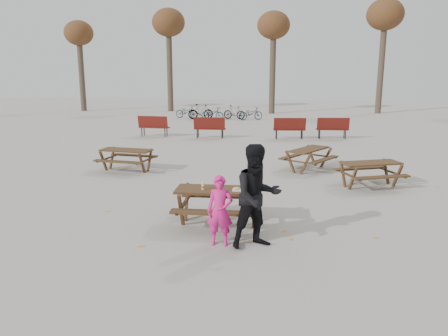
# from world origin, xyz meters

# --- Properties ---
(ground) EXTENTS (80.00, 80.00, 0.00)m
(ground) POSITION_xyz_m (0.00, 0.00, 0.00)
(ground) COLOR gray
(ground) RESTS_ON ground
(main_picnic_table) EXTENTS (1.80, 1.45, 0.78)m
(main_picnic_table) POSITION_xyz_m (0.00, 0.00, 0.59)
(main_picnic_table) COLOR #361E13
(main_picnic_table) RESTS_ON ground
(food_tray) EXTENTS (0.18, 0.11, 0.03)m
(food_tray) POSITION_xyz_m (0.39, -0.13, 0.79)
(food_tray) COLOR silver
(food_tray) RESTS_ON main_picnic_table
(bread_roll) EXTENTS (0.14, 0.06, 0.05)m
(bread_roll) POSITION_xyz_m (0.39, -0.13, 0.83)
(bread_roll) COLOR tan
(bread_roll) RESTS_ON food_tray
(soda_bottle) EXTENTS (0.07, 0.07, 0.17)m
(soda_bottle) POSITION_xyz_m (-0.32, -0.09, 0.85)
(soda_bottle) COLOR silver
(soda_bottle) RESTS_ON main_picnic_table
(child) EXTENTS (0.49, 0.32, 1.33)m
(child) POSITION_xyz_m (0.16, -1.12, 0.67)
(child) COLOR #E31C7E
(child) RESTS_ON ground
(adult) EXTENTS (1.17, 1.07, 1.93)m
(adult) POSITION_xyz_m (0.84, -1.13, 0.96)
(adult) COLOR black
(adult) RESTS_ON ground
(picnic_table_east) EXTENTS (1.98, 1.79, 0.70)m
(picnic_table_east) POSITION_xyz_m (3.84, 3.49, 0.35)
(picnic_table_east) COLOR #361E13
(picnic_table_east) RESTS_ON ground
(picnic_table_north) EXTENTS (1.83, 1.57, 0.71)m
(picnic_table_north) POSITION_xyz_m (-3.59, 4.65, 0.35)
(picnic_table_north) COLOR #361E13
(picnic_table_north) RESTS_ON ground
(picnic_table_far) EXTENTS (2.01, 2.09, 0.71)m
(picnic_table_far) POSITION_xyz_m (2.29, 5.45, 0.35)
(picnic_table_far) COLOR #361E13
(picnic_table_far) RESTS_ON ground
(park_bench_row) EXTENTS (10.20, 0.97, 1.03)m
(park_bench_row) POSITION_xyz_m (-0.19, 12.06, 0.52)
(park_bench_row) COLOR maroon
(park_bench_row) RESTS_ON ground
(bicycle_row) EXTENTS (6.08, 1.85, 1.00)m
(bicycle_row) POSITION_xyz_m (-2.67, 20.01, 0.45)
(bicycle_row) COLOR black
(bicycle_row) RESTS_ON ground
(tree_row) EXTENTS (32.17, 3.52, 8.26)m
(tree_row) POSITION_xyz_m (0.90, 25.15, 6.19)
(tree_row) COLOR #382B21
(tree_row) RESTS_ON ground
(fallen_leaves) EXTENTS (11.00, 11.00, 0.01)m
(fallen_leaves) POSITION_xyz_m (0.50, 2.50, 0.00)
(fallen_leaves) COLOR #C98730
(fallen_leaves) RESTS_ON ground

